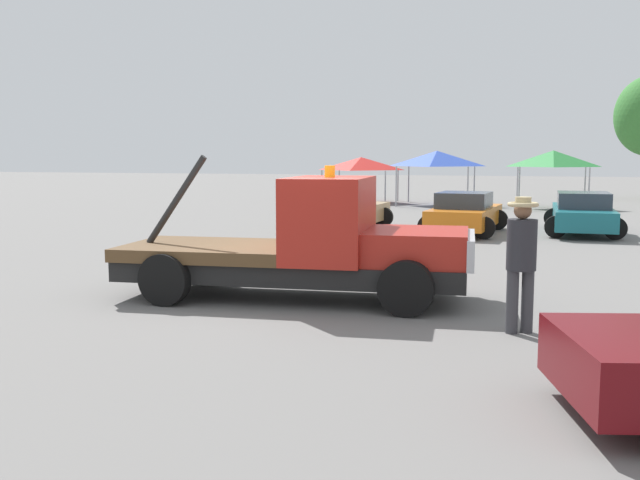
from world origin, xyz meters
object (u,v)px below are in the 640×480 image
parked_car_orange (465,213)px  tow_truck (313,247)px  person_near_truck (521,253)px  parked_car_tan (345,211)px  canopy_tent_blue (437,159)px  canopy_tent_green (553,159)px  canopy_tent_red (361,164)px  parked_car_teal (583,213)px

parked_car_orange → tow_truck: bearing=177.5°
person_near_truck → parked_car_tan: (-6.01, 12.78, -0.49)m
tow_truck → person_near_truck: 3.80m
canopy_tent_blue → canopy_tent_green: size_ratio=1.11×
canopy_tent_red → canopy_tent_green: size_ratio=1.08×
parked_car_orange → canopy_tent_green: 12.96m
tow_truck → parked_car_orange: tow_truck is taller
parked_car_orange → canopy_tent_red: 15.69m
canopy_tent_blue → canopy_tent_red: bearing=167.8°
parked_car_tan → canopy_tent_green: 14.54m
parked_car_orange → person_near_truck: bearing=-166.4°
parked_car_tan → parked_car_teal: (7.57, 1.34, -0.00)m
tow_truck → canopy_tent_blue: 24.76m
parked_car_tan → tow_truck: bearing=-164.3°
canopy_tent_green → canopy_tent_blue: bearing=174.1°
parked_car_orange → canopy_tent_blue: 13.49m
parked_car_orange → canopy_tent_green: canopy_tent_green is taller
tow_truck → canopy_tent_blue: (-1.31, 24.68, 1.44)m
parked_car_orange → canopy_tent_red: (-6.92, 14.01, 1.43)m
tow_truck → parked_car_tan: (-2.50, 11.35, -0.27)m
tow_truck → canopy_tent_red: tow_truck is taller
parked_car_orange → canopy_tent_blue: (-2.75, 13.10, 1.71)m
person_near_truck → parked_car_orange: 13.18m
parked_car_tan → canopy_tent_blue: 13.49m
canopy_tent_blue → parked_car_orange: bearing=-78.2°
parked_car_orange → canopy_tent_green: bearing=-8.2°
person_near_truck → parked_car_teal: bearing=146.8°
tow_truck → canopy_tent_green: canopy_tent_green is taller
tow_truck → parked_car_tan: tow_truck is taller
canopy_tent_green → tow_truck: bearing=-100.1°
person_near_truck → parked_car_tan: size_ratio=0.40×
parked_car_tan → canopy_tent_green: size_ratio=1.51×
canopy_tent_red → parked_car_orange: bearing=-63.7°
person_near_truck → parked_car_tan: bearing=178.3°
parked_car_tan → canopy_tent_red: (-2.98, 14.23, 1.43)m
canopy_tent_red → tow_truck: bearing=-77.9°
tow_truck → person_near_truck: bearing=-27.4°
parked_car_teal → person_near_truck: bearing=173.6°
canopy_tent_blue → parked_car_tan: bearing=-95.1°
parked_car_tan → person_near_truck: bearing=-151.5°
parked_car_tan → canopy_tent_red: 14.61m
parked_car_tan → parked_car_teal: same height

